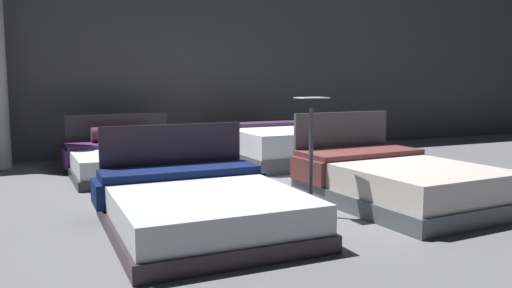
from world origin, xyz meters
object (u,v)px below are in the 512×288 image
(bed_0, at_px, (200,206))
(bed_1, at_px, (395,181))
(price_sign, at_px, (311,170))
(bed_3, at_px, (275,145))
(bed_2, at_px, (130,159))

(bed_0, height_order, bed_1, bed_1)
(bed_1, xyz_separation_m, price_sign, (-1.07, -0.06, 0.21))
(bed_1, distance_m, bed_3, 2.95)
(bed_0, height_order, bed_3, bed_0)
(bed_2, height_order, bed_3, bed_2)
(bed_2, bearing_deg, bed_1, -54.63)
(bed_0, distance_m, bed_3, 3.73)
(bed_3, distance_m, price_sign, 3.21)
(price_sign, bearing_deg, bed_1, 3.17)
(bed_2, relative_size, bed_3, 0.97)
(bed_2, distance_m, price_sign, 3.25)
(bed_2, xyz_separation_m, price_sign, (1.15, -3.03, 0.24))
(bed_0, distance_m, bed_2, 3.02)
(bed_2, bearing_deg, bed_0, -90.59)
(bed_0, xyz_separation_m, bed_1, (2.18, 0.05, 0.03))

